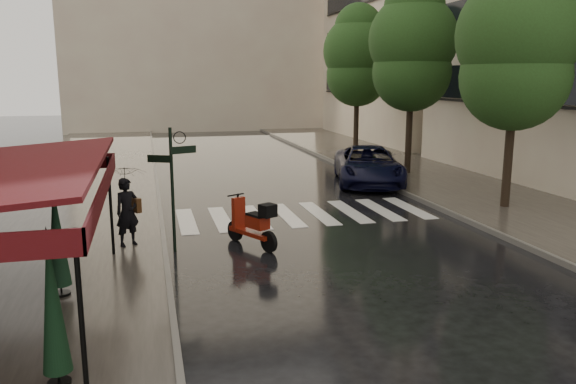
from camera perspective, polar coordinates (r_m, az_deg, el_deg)
name	(u,v)px	position (r m, az deg, el deg)	size (l,w,h in m)	color
ground	(242,290)	(11.69, -4.67, -9.89)	(120.00, 120.00, 0.00)	black
sidewalk_near	(77,188)	(23.30, -20.68, 0.36)	(6.00, 60.00, 0.12)	#38332D
sidewalk_far	(422,173)	(26.06, 13.49, 1.89)	(5.50, 60.00, 0.12)	#38332D
curb_near	(157,184)	(23.14, -13.17, 0.76)	(0.12, 60.00, 0.16)	#595651
curb_far	(364,175)	(24.89, 7.76, 1.70)	(0.12, 60.00, 0.16)	#595651
crosswalk	(303,214)	(17.91, 1.55, -2.24)	(7.85, 3.20, 0.01)	silver
signpost	(172,179)	(13.98, -11.67, 1.26)	(1.17, 0.29, 3.10)	black
haussmann_far	(415,4)	(41.34, 12.82, 18.14)	(8.00, 16.00, 18.50)	#BEA691
backdrop_building	(200,8)	(49.32, -8.96, 18.02)	(22.00, 6.00, 20.00)	#BEA691
tree_near	(517,43)	(19.44, 22.26, 13.79)	(3.80, 3.80, 7.99)	black
tree_mid	(412,47)	(25.41, 12.53, 14.23)	(3.80, 3.80, 8.34)	black
tree_far	(358,56)	(31.90, 7.10, 13.54)	(3.80, 3.80, 8.16)	black
pedestrian_with_umbrella	(126,181)	(14.40, -16.17, 1.09)	(1.40, 1.41, 2.48)	black
scooter	(253,224)	(14.37, -3.59, -3.31)	(1.08, 1.77, 1.28)	black
parked_car	(368,165)	(23.24, 8.15, 2.71)	(2.53, 5.48, 1.52)	black
parasol_front	(52,304)	(8.25, -22.81, -10.46)	(0.39, 0.39, 2.18)	black
parasol_back	(57,236)	(11.57, -22.44, -4.12)	(0.41, 0.41, 2.22)	black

